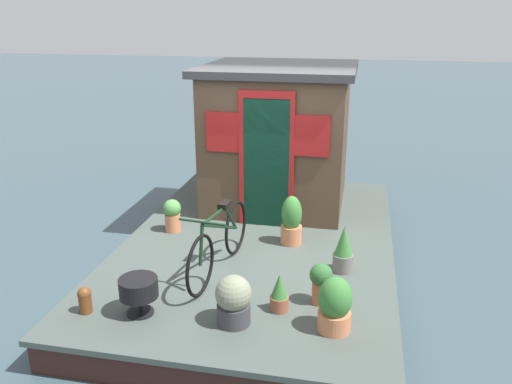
% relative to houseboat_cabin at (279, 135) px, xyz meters
% --- Properties ---
extents(ground_plane, '(60.00, 60.00, 0.00)m').
position_rel_houseboat_cabin_xyz_m(ground_plane, '(-1.42, 0.00, -1.39)').
color(ground_plane, '#384C54').
extents(houseboat_deck, '(5.07, 3.29, 0.38)m').
position_rel_houseboat_cabin_xyz_m(houseboat_deck, '(-1.42, 0.00, -1.20)').
color(houseboat_deck, '#424C47').
rests_on(houseboat_deck, ground_plane).
extents(houseboat_cabin, '(2.10, 2.12, 2.02)m').
position_rel_houseboat_cabin_xyz_m(houseboat_cabin, '(0.00, 0.00, 0.00)').
color(houseboat_cabin, '#4C3828').
rests_on(houseboat_cabin, houseboat_deck).
extents(bicycle, '(1.64, 0.50, 0.77)m').
position_rel_houseboat_cabin_xyz_m(bicycle, '(-2.35, 0.26, -0.66)').
color(bicycle, black).
rests_on(bicycle, houseboat_deck).
extents(potted_plant_succulent, '(0.22, 0.22, 0.54)m').
position_rel_houseboat_cabin_xyz_m(potted_plant_succulent, '(-2.07, -1.07, -0.76)').
color(potted_plant_succulent, slate).
rests_on(potted_plant_succulent, houseboat_deck).
extents(potted_plant_fern, '(0.23, 0.23, 0.42)m').
position_rel_houseboat_cabin_xyz_m(potted_plant_fern, '(-2.79, -0.89, -0.78)').
color(potted_plant_fern, '#B2603D').
rests_on(potted_plant_fern, houseboat_deck).
extents(potted_plant_sage, '(0.26, 0.26, 0.62)m').
position_rel_houseboat_cabin_xyz_m(potted_plant_sage, '(-1.46, -0.41, -0.73)').
color(potted_plant_sage, '#C6754C').
rests_on(potted_plant_sage, houseboat_deck).
extents(potted_plant_thyme, '(0.30, 0.30, 0.52)m').
position_rel_houseboat_cabin_xyz_m(potted_plant_thyme, '(-3.22, -1.05, -0.76)').
color(potted_plant_thyme, '#C6754C').
rests_on(potted_plant_thyme, houseboat_deck).
extents(potted_plant_ivy, '(0.18, 0.18, 0.39)m').
position_rel_houseboat_cabin_xyz_m(potted_plant_ivy, '(-3.00, -0.51, -0.83)').
color(potted_plant_ivy, '#935138').
rests_on(potted_plant_ivy, houseboat_deck).
extents(potted_plant_mint, '(0.34, 0.34, 0.48)m').
position_rel_houseboat_cabin_xyz_m(potted_plant_mint, '(-3.30, -0.14, -0.78)').
color(potted_plant_mint, '#38383D').
rests_on(potted_plant_mint, houseboat_deck).
extents(potted_plant_geranium, '(0.23, 0.23, 0.43)m').
position_rel_houseboat_cabin_xyz_m(potted_plant_geranium, '(-1.39, 1.16, -0.79)').
color(potted_plant_geranium, '#C6754C').
rests_on(potted_plant_geranium, houseboat_deck).
extents(charcoal_grill, '(0.37, 0.37, 0.37)m').
position_rel_houseboat_cabin_xyz_m(charcoal_grill, '(-3.32, 0.78, -0.76)').
color(charcoal_grill, black).
rests_on(charcoal_grill, houseboat_deck).
extents(mooring_bollard, '(0.13, 0.13, 0.26)m').
position_rel_houseboat_cabin_xyz_m(mooring_bollard, '(-3.41, 1.30, -0.88)').
color(mooring_bollard, brown).
rests_on(mooring_bollard, houseboat_deck).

